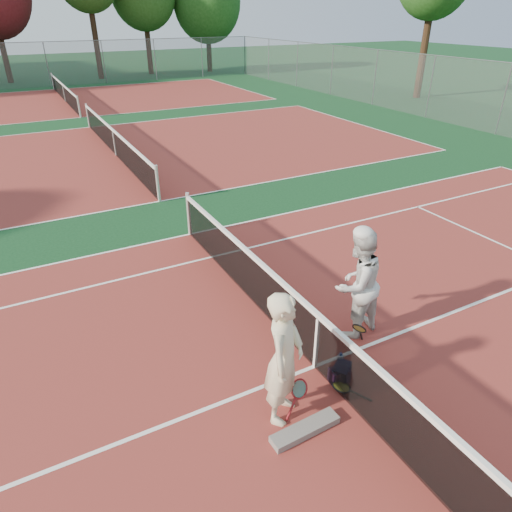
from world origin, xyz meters
The scene contains 18 objects.
ground centered at (0.00, 0.00, 0.00)m, with size 130.00×130.00×0.00m, color #0E3519.
court_main centered at (0.00, 0.00, 0.00)m, with size 23.77×10.97×0.01m, color maroon.
court_far_a centered at (0.00, 13.50, 0.00)m, with size 23.77×10.97×0.01m, color maroon.
court_far_b centered at (0.00, 27.00, 0.00)m, with size 23.77×10.97×0.01m, color maroon.
net_main centered at (0.00, 0.00, 0.51)m, with size 0.10×10.98×1.02m, color black, non-canonical shape.
net_far_a centered at (0.00, 13.50, 0.51)m, with size 0.10×10.98×1.02m, color black, non-canonical shape.
net_far_b centered at (0.00, 27.00, 0.51)m, with size 0.10×10.98×1.02m, color black, non-canonical shape.
fence_back centered at (0.00, 34.00, 1.50)m, with size 32.00×0.06×3.00m, color slate, non-canonical shape.
player_a centered at (-0.94, -0.56, 0.98)m, with size 0.72×0.47×1.97m, color beige.
player_b centered at (1.09, 0.45, 0.97)m, with size 0.95×0.74×1.95m, color silver.
racket_red centered at (-0.72, -0.63, 0.26)m, with size 0.35×0.27×0.52m, color maroon, non-canonical shape.
racket_black_held centered at (0.88, 0.05, 0.26)m, with size 0.35×0.27×0.52m, color black, non-canonical shape.
racket_spare centered at (0.05, -0.61, 0.06)m, with size 0.60×0.27×0.11m, color black, non-canonical shape.
sports_bag_navy centered at (0.20, -0.41, 0.13)m, with size 0.33×0.22×0.26m, color black.
sports_bag_purple centered at (0.14, -0.44, 0.12)m, with size 0.29×0.20×0.24m, color black.
net_cover_canvas centered at (-0.84, -0.99, 0.05)m, with size 1.00×0.23×0.11m, color #67625D.
water_bottle centered at (0.29, -0.24, 0.15)m, with size 0.09×0.09×0.30m, color silver.
tree_back_5 centered at (14.06, 37.34, 5.60)m, with size 5.82×5.82×8.96m.
Camera 1 is at (-3.41, -4.42, 4.97)m, focal length 32.00 mm.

